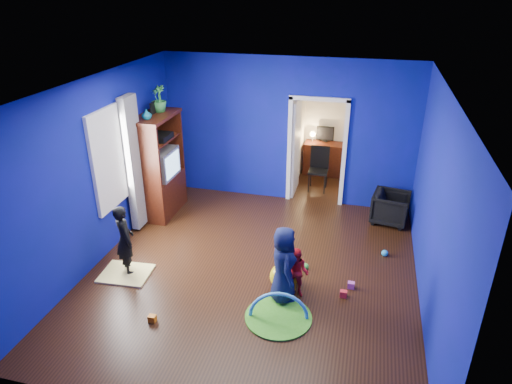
% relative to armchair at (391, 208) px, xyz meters
% --- Properties ---
extents(floor, '(5.00, 5.50, 0.01)m').
position_rel_armchair_xyz_m(floor, '(-2.10, -2.20, -0.30)').
color(floor, black).
rests_on(floor, ground).
extents(ceiling, '(5.00, 5.50, 0.01)m').
position_rel_armchair_xyz_m(ceiling, '(-2.10, -2.20, 2.60)').
color(ceiling, white).
rests_on(ceiling, wall_back).
extents(wall_back, '(5.00, 0.02, 2.90)m').
position_rel_armchair_xyz_m(wall_back, '(-2.10, 0.55, 1.15)').
color(wall_back, navy).
rests_on(wall_back, floor).
extents(wall_front, '(5.00, 0.02, 2.90)m').
position_rel_armchair_xyz_m(wall_front, '(-2.10, -4.95, 1.15)').
color(wall_front, navy).
rests_on(wall_front, floor).
extents(wall_left, '(0.02, 5.50, 2.90)m').
position_rel_armchair_xyz_m(wall_left, '(-4.60, -2.20, 1.15)').
color(wall_left, navy).
rests_on(wall_left, floor).
extents(wall_right, '(0.02, 5.50, 2.90)m').
position_rel_armchair_xyz_m(wall_right, '(0.40, -2.20, 1.15)').
color(wall_right, navy).
rests_on(wall_right, floor).
extents(alcove, '(1.00, 1.75, 2.50)m').
position_rel_armchair_xyz_m(alcove, '(-1.50, 1.42, 0.95)').
color(alcove, silver).
rests_on(alcove, floor).
extents(armchair, '(0.75, 0.74, 0.60)m').
position_rel_armchair_xyz_m(armchair, '(0.00, 0.00, 0.00)').
color(armchair, black).
rests_on(armchair, floor).
extents(child_black, '(0.48, 0.49, 1.14)m').
position_rel_armchair_xyz_m(child_black, '(-4.00, -2.65, 0.27)').
color(child_black, black).
rests_on(child_black, floor).
extents(child_navy, '(0.55, 0.66, 1.15)m').
position_rel_armchair_xyz_m(child_navy, '(-1.52, -2.73, 0.28)').
color(child_navy, '#0E1535').
rests_on(child_navy, floor).
extents(toddler_red, '(0.41, 0.34, 0.76)m').
position_rel_armchair_xyz_m(toddler_red, '(-1.35, -2.59, 0.08)').
color(toddler_red, '#B41329').
rests_on(toddler_red, floor).
extents(vase, '(0.22, 0.22, 0.18)m').
position_rel_armchair_xyz_m(vase, '(-4.32, -0.94, 1.75)').
color(vase, '#0C5B66').
rests_on(vase, tv_armoire).
extents(potted_plant, '(0.35, 0.35, 0.48)m').
position_rel_armchair_xyz_m(potted_plant, '(-4.32, -0.42, 1.90)').
color(potted_plant, '#348F3E').
rests_on(potted_plant, tv_armoire).
extents(tv_armoire, '(0.58, 1.14, 1.96)m').
position_rel_armchair_xyz_m(tv_armoire, '(-4.32, -0.64, 0.68)').
color(tv_armoire, '#3F170A').
rests_on(tv_armoire, floor).
extents(crt_tv, '(0.46, 0.70, 0.54)m').
position_rel_armchair_xyz_m(crt_tv, '(-4.28, -0.64, 0.72)').
color(crt_tv, silver).
rests_on(crt_tv, tv_armoire).
extents(yellow_blanket, '(0.79, 0.65, 0.03)m').
position_rel_armchair_xyz_m(yellow_blanket, '(-4.00, -2.75, -0.28)').
color(yellow_blanket, '#F2E07A').
rests_on(yellow_blanket, floor).
extents(hopper_ball, '(0.39, 0.39, 0.39)m').
position_rel_armchair_xyz_m(hopper_ball, '(-1.57, -2.48, -0.11)').
color(hopper_ball, yellow).
rests_on(hopper_ball, floor).
extents(kid_chair, '(0.34, 0.34, 0.50)m').
position_rel_armchair_xyz_m(kid_chair, '(-1.50, -2.39, -0.05)').
color(kid_chair, yellow).
rests_on(kid_chair, floor).
extents(play_mat, '(0.91, 0.91, 0.02)m').
position_rel_armchair_xyz_m(play_mat, '(-1.49, -3.15, -0.29)').
color(play_mat, '#399321').
rests_on(play_mat, floor).
extents(toy_arch, '(0.82, 0.18, 0.82)m').
position_rel_armchair_xyz_m(toy_arch, '(-1.49, -3.15, -0.28)').
color(toy_arch, '#3F8CD8').
rests_on(toy_arch, floor).
extents(window_left, '(0.03, 0.95, 1.55)m').
position_rel_armchair_xyz_m(window_left, '(-4.58, -1.85, 1.25)').
color(window_left, white).
rests_on(window_left, wall_left).
extents(curtain, '(0.14, 0.42, 2.40)m').
position_rel_armchair_xyz_m(curtain, '(-4.47, -1.30, 0.95)').
color(curtain, slate).
rests_on(curtain, floor).
extents(doorway, '(1.16, 0.10, 2.10)m').
position_rel_armchair_xyz_m(doorway, '(-1.50, 0.55, 0.75)').
color(doorway, white).
rests_on(doorway, floor).
extents(study_desk, '(0.88, 0.44, 0.75)m').
position_rel_armchair_xyz_m(study_desk, '(-1.50, 2.06, 0.08)').
color(study_desk, '#3D140A').
rests_on(study_desk, floor).
extents(desk_monitor, '(0.40, 0.05, 0.32)m').
position_rel_armchair_xyz_m(desk_monitor, '(-1.50, 2.18, 0.65)').
color(desk_monitor, black).
rests_on(desk_monitor, study_desk).
extents(desk_lamp, '(0.14, 0.14, 0.14)m').
position_rel_armchair_xyz_m(desk_lamp, '(-1.78, 2.12, 0.63)').
color(desk_lamp, '#FFD88C').
rests_on(desk_lamp, study_desk).
extents(folding_chair, '(0.40, 0.40, 0.92)m').
position_rel_armchair_xyz_m(folding_chair, '(-1.50, 1.10, 0.16)').
color(folding_chair, black).
rests_on(folding_chair, floor).
extents(book_shelf, '(0.88, 0.24, 0.04)m').
position_rel_armchair_xyz_m(book_shelf, '(-1.50, 2.17, 1.72)').
color(book_shelf, white).
rests_on(book_shelf, study_desk).
extents(toy_0, '(0.10, 0.08, 0.10)m').
position_rel_armchair_xyz_m(toy_0, '(-0.67, -2.48, -0.25)').
color(toy_0, red).
rests_on(toy_0, floor).
extents(toy_1, '(0.11, 0.11, 0.11)m').
position_rel_armchair_xyz_m(toy_1, '(-0.08, -1.22, -0.24)').
color(toy_1, '#259DD1').
rests_on(toy_1, floor).
extents(toy_2, '(0.10, 0.08, 0.10)m').
position_rel_armchair_xyz_m(toy_2, '(-3.12, -3.64, -0.25)').
color(toy_2, orange).
rests_on(toy_2, floor).
extents(toy_3, '(0.11, 0.11, 0.11)m').
position_rel_armchair_xyz_m(toy_3, '(-1.31, -1.93, -0.24)').
color(toy_3, green).
rests_on(toy_3, floor).
extents(toy_4, '(0.10, 0.08, 0.10)m').
position_rel_armchair_xyz_m(toy_4, '(-0.57, -2.25, -0.25)').
color(toy_4, '#C54AA8').
rests_on(toy_4, floor).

